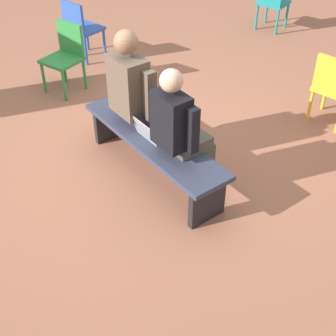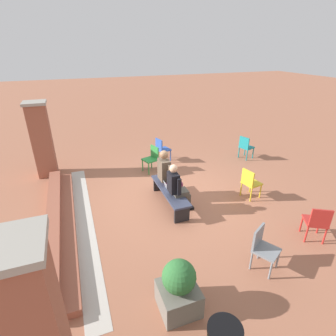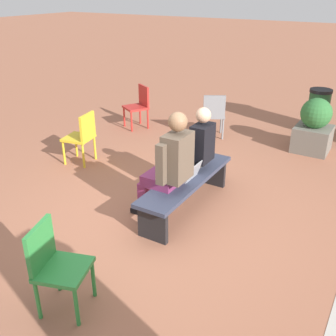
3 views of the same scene
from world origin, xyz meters
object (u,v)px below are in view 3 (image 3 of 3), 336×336
Objects in this scene: planter at (314,127)px; person_adult at (169,165)px; person_student at (195,150)px; laptop at (188,174)px; plastic_chair_near_bench_right at (139,104)px; litter_bin at (318,111)px; plastic_chair_mid_courtyard at (213,113)px; plastic_chair_far_left at (82,135)px; plastic_chair_far_right at (55,263)px; bench at (187,184)px.

person_adult is at bearing -17.54° from planter.
laptop is (0.33, 0.08, -0.19)m from person_student.
plastic_chair_near_bench_right is at bearing -134.81° from laptop.
person_adult reaches higher than planter.
litter_bin is (-3.88, 0.77, -0.07)m from laptop.
person_student is 4.01× the size of laptop.
plastic_chair_mid_courtyard is 0.89× the size of planter.
litter_bin reaches higher than plastic_chair_mid_courtyard.
plastic_chair_far_left is at bearing -31.06° from plastic_chair_mid_courtyard.
plastic_chair_near_bench_right is at bearing -82.03° from plastic_chair_mid_courtyard.
plastic_chair_far_right is 4.72m from plastic_chair_mid_courtyard.
planter reaches higher than bench.
plastic_chair_far_left is at bearing -51.58° from planter.
bench is 2.14× the size of plastic_chair_near_bench_right.
plastic_chair_far_left is at bearing -142.08° from plastic_chair_far_right.
plastic_chair_mid_courtyard is 1.00× the size of plastic_chair_far_left.
person_adult is at bearing 176.87° from plastic_chair_far_right.
person_student reaches higher than planter.
plastic_chair_far_left is (-2.52, -1.96, 0.00)m from plastic_chair_far_right.
planter is at bearing 8.35° from litter_bin.
person_adult is 4.30m from litter_bin.
planter is at bearing 162.46° from person_adult.
plastic_chair_mid_courtyard is 1.56m from plastic_chair_near_bench_right.
plastic_chair_mid_courtyard is at bearing 97.97° from plastic_chair_near_bench_right.
person_student reaches higher than plastic_chair_near_bench_right.
laptop is 0.38× the size of plastic_chair_near_bench_right.
planter is (-2.86, 0.94, 0.08)m from bench.
plastic_chair_mid_courtyard is 0.98× the size of litter_bin.
planter is 1.03m from litter_bin.
bench is 3.01m from planter.
plastic_chair_near_bench_right reaches higher than bench.
plastic_chair_mid_courtyard is 2.52m from plastic_chair_far_left.
person_adult is at bearing -0.59° from person_student.
person_student is (-0.33, -0.06, 0.34)m from bench.
planter is (-2.43, 3.07, -0.04)m from plastic_chair_far_left.
plastic_chair_near_bench_right is at bearing -134.91° from bench.
plastic_chair_far_left is 3.91m from planter.
person_student reaches higher than litter_bin.
litter_bin is at bearing -171.65° from planter.
plastic_chair_mid_courtyard is (-4.68, -0.67, 0.00)m from plastic_chair_far_right.
person_adult is 2.21m from plastic_chair_far_left.
bench is 5.62× the size of laptop.
bench is at bearing -105.80° from laptop.
person_student is at bearing 48.59° from plastic_chair_near_bench_right.
plastic_chair_mid_courtyard is 1.00× the size of plastic_chair_near_bench_right.
planter is (-2.87, 0.92, -0.06)m from laptop.
person_student is 0.92× the size of person_adult.
bench is 2.14× the size of plastic_chair_far_right.
plastic_chair_far_right is at bearing 26.35° from plastic_chair_near_bench_right.
plastic_chair_near_bench_right is at bearing -172.81° from plastic_chair_far_left.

